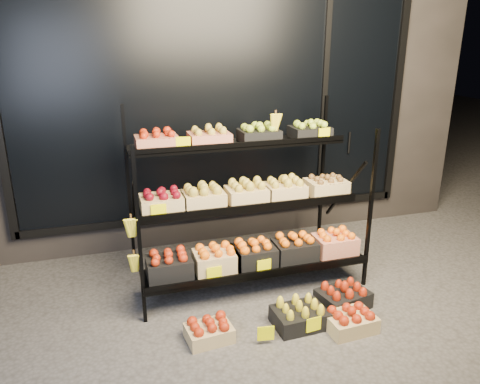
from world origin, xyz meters
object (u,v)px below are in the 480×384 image
object	(u,v)px
display_rack	(246,203)
floor_crate_midright	(350,320)
floor_crate_midleft	(300,315)
floor_crate_left	(209,330)

from	to	relation	value
display_rack	floor_crate_midright	distance (m)	1.35
floor_crate_midleft	display_rack	bearing A→B (deg)	100.01
floor_crate_left	floor_crate_midleft	size ratio (longest dim) A/B	0.85
floor_crate_left	floor_crate_midright	size ratio (longest dim) A/B	0.93
floor_crate_left	floor_crate_midright	world-z (taller)	floor_crate_midright
display_rack	floor_crate_left	world-z (taller)	display_rack
floor_crate_left	floor_crate_midright	distance (m)	1.13
display_rack	floor_crate_midleft	size ratio (longest dim) A/B	5.01
display_rack	floor_crate_midright	bearing A→B (deg)	-61.43
floor_crate_left	floor_crate_midleft	distance (m)	0.75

